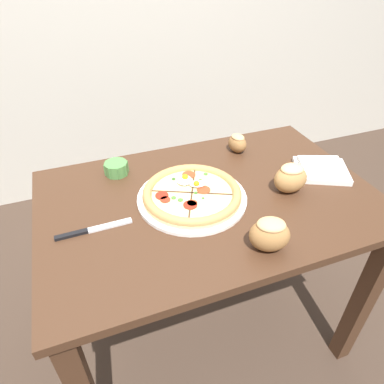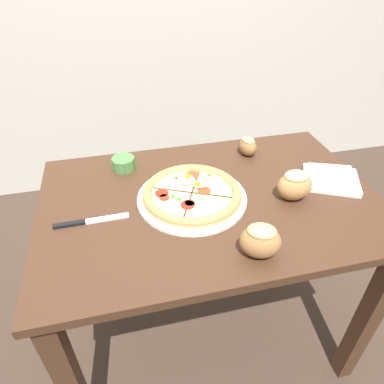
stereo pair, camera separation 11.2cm
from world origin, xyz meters
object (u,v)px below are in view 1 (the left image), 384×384
at_px(dining_table, 208,226).
at_px(bread_piece_far, 291,178).
at_px(napkin_folded, 321,169).
at_px(bread_piece_mid, 237,143).
at_px(bread_piece_near, 270,234).
at_px(knife_main, 93,229).
at_px(ramekin_bowl, 116,168).
at_px(pizza, 192,194).

height_order(dining_table, bread_piece_far, bread_piece_far).
xyz_separation_m(napkin_folded, bread_piece_mid, (-0.22, 0.25, 0.02)).
xyz_separation_m(dining_table, bread_piece_far, (0.27, -0.06, 0.19)).
bearing_deg(bread_piece_far, napkin_folded, 16.80).
bearing_deg(bread_piece_near, napkin_folded, 34.72).
bearing_deg(dining_table, knife_main, -175.24).
height_order(bread_piece_near, bread_piece_far, bread_piece_far).
height_order(ramekin_bowl, napkin_folded, ramekin_bowl).
relative_size(ramekin_bowl, bread_piece_near, 0.66).
relative_size(pizza, ramekin_bowl, 4.07).
bearing_deg(napkin_folded, bread_piece_mid, 131.25).
relative_size(dining_table, napkin_folded, 4.75).
xyz_separation_m(bread_piece_near, bread_piece_far, (0.21, 0.21, 0.00)).
xyz_separation_m(dining_table, bread_piece_mid, (0.22, 0.24, 0.17)).
height_order(bread_piece_far, knife_main, bread_piece_far).
relative_size(napkin_folded, knife_main, 1.04).
height_order(dining_table, bread_piece_near, bread_piece_near).
distance_m(dining_table, bread_piece_near, 0.34).
bearing_deg(napkin_folded, pizza, 177.96).
distance_m(pizza, bread_piece_far, 0.34).
distance_m(dining_table, ramekin_bowl, 0.40).
xyz_separation_m(dining_table, ramekin_bowl, (-0.27, 0.25, 0.16)).
bearing_deg(bread_piece_far, pizza, 167.81).
height_order(ramekin_bowl, bread_piece_near, bread_piece_near).
bearing_deg(ramekin_bowl, napkin_folded, -20.09).
distance_m(dining_table, knife_main, 0.41).
distance_m(napkin_folded, bread_piece_far, 0.19).
bearing_deg(knife_main, dining_table, 3.70).
relative_size(dining_table, knife_main, 4.95).
relative_size(bread_piece_mid, bread_piece_far, 0.82).
bearing_deg(pizza, bread_piece_mid, 39.63).
bearing_deg(ramekin_bowl, bread_piece_mid, -0.89).
height_order(dining_table, pizza, pizza).
bearing_deg(dining_table, napkin_folded, -1.37).
bearing_deg(napkin_folded, bread_piece_far, -163.20).
bearing_deg(bread_piece_near, knife_main, 151.63).
height_order(pizza, knife_main, pizza).
height_order(dining_table, bread_piece_mid, bread_piece_mid).
bearing_deg(pizza, bread_piece_near, -66.84).
bearing_deg(dining_table, bread_piece_mid, 47.45).
xyz_separation_m(bread_piece_far, knife_main, (-0.65, 0.03, -0.05)).
bearing_deg(bread_piece_mid, dining_table, -132.55).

